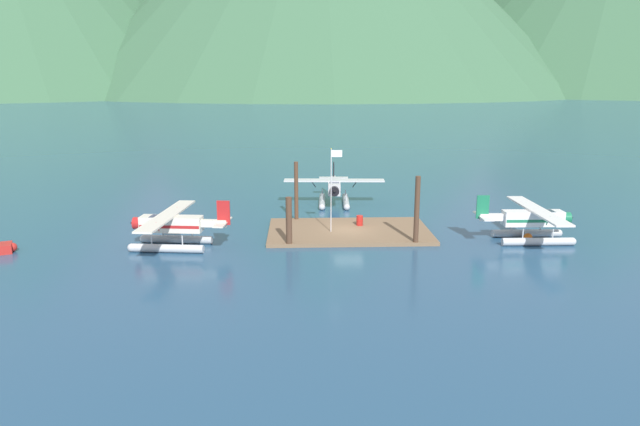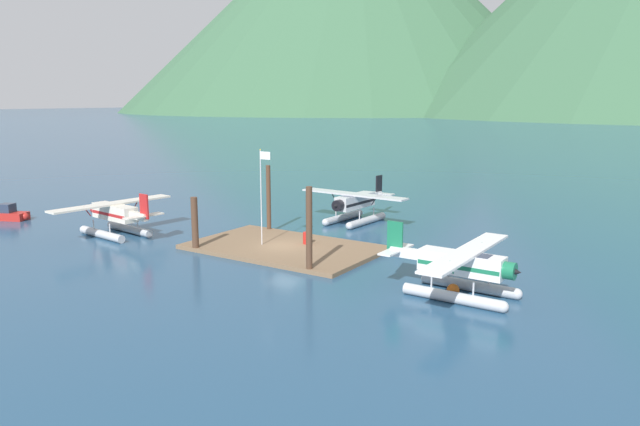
{
  "view_description": "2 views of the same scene",
  "coord_description": "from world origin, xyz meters",
  "px_view_note": "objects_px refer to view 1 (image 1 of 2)",
  "views": [
    {
      "loc": [
        -4.23,
        -46.92,
        12.98
      ],
      "look_at": [
        -2.45,
        0.86,
        1.57
      ],
      "focal_mm": 31.85,
      "sensor_mm": 36.0,
      "label": 1
    },
    {
      "loc": [
        25.72,
        -34.29,
        10.97
      ],
      "look_at": [
        1.71,
        2.21,
        2.57
      ],
      "focal_mm": 33.5,
      "sensor_mm": 36.0,
      "label": 2
    }
  ],
  "objects_px": {
    "seaplane_white_stbd_aft": "(533,222)",
    "seaplane_silver_bow_centre": "(334,190)",
    "fuel_drum": "(360,220)",
    "flagpole": "(332,181)",
    "mooring_buoy": "(528,238)",
    "seaplane_cream_port_aft": "(171,228)"
  },
  "relations": [
    {
      "from": "mooring_buoy",
      "to": "seaplane_white_stbd_aft",
      "type": "height_order",
      "value": "seaplane_white_stbd_aft"
    },
    {
      "from": "seaplane_white_stbd_aft",
      "to": "seaplane_silver_bow_centre",
      "type": "height_order",
      "value": "same"
    },
    {
      "from": "fuel_drum",
      "to": "seaplane_silver_bow_centre",
      "type": "height_order",
      "value": "seaplane_silver_bow_centre"
    },
    {
      "from": "mooring_buoy",
      "to": "seaplane_white_stbd_aft",
      "type": "distance_m",
      "value": 1.29
    },
    {
      "from": "mooring_buoy",
      "to": "seaplane_white_stbd_aft",
      "type": "xyz_separation_m",
      "value": [
        0.38,
        0.17,
        1.22
      ]
    },
    {
      "from": "seaplane_white_stbd_aft",
      "to": "seaplane_cream_port_aft",
      "type": "xyz_separation_m",
      "value": [
        -28.92,
        -0.75,
        0.0
      ]
    },
    {
      "from": "fuel_drum",
      "to": "seaplane_cream_port_aft",
      "type": "relative_size",
      "value": 0.08
    },
    {
      "from": "flagpole",
      "to": "seaplane_cream_port_aft",
      "type": "distance_m",
      "value": 13.5
    },
    {
      "from": "flagpole",
      "to": "mooring_buoy",
      "type": "height_order",
      "value": "flagpole"
    },
    {
      "from": "seaplane_white_stbd_aft",
      "to": "seaplane_silver_bow_centre",
      "type": "bearing_deg",
      "value": 136.54
    },
    {
      "from": "flagpole",
      "to": "seaplane_silver_bow_centre",
      "type": "xyz_separation_m",
      "value": [
        0.89,
        12.01,
        -3.06
      ]
    },
    {
      "from": "seaplane_cream_port_aft",
      "to": "flagpole",
      "type": "bearing_deg",
      "value": 14.07
    },
    {
      "from": "mooring_buoy",
      "to": "seaplane_cream_port_aft",
      "type": "xyz_separation_m",
      "value": [
        -28.54,
        -0.57,
        1.22
      ]
    },
    {
      "from": "flagpole",
      "to": "seaplane_silver_bow_centre",
      "type": "relative_size",
      "value": 0.68
    },
    {
      "from": "seaplane_silver_bow_centre",
      "to": "seaplane_cream_port_aft",
      "type": "bearing_deg",
      "value": -131.9
    },
    {
      "from": "flagpole",
      "to": "fuel_drum",
      "type": "distance_m",
      "value": 5.08
    },
    {
      "from": "flagpole",
      "to": "seaplane_white_stbd_aft",
      "type": "distance_m",
      "value": 16.63
    },
    {
      "from": "seaplane_cream_port_aft",
      "to": "seaplane_silver_bow_centre",
      "type": "bearing_deg",
      "value": 48.1
    },
    {
      "from": "fuel_drum",
      "to": "mooring_buoy",
      "type": "xyz_separation_m",
      "value": [
        13.23,
        -4.65,
        -0.38
      ]
    },
    {
      "from": "fuel_drum",
      "to": "seaplane_white_stbd_aft",
      "type": "xyz_separation_m",
      "value": [
        13.61,
        -4.48,
        0.84
      ]
    },
    {
      "from": "fuel_drum",
      "to": "flagpole",
      "type": "bearing_deg",
      "value": -141.43
    },
    {
      "from": "flagpole",
      "to": "fuel_drum",
      "type": "relative_size",
      "value": 8.06
    }
  ]
}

